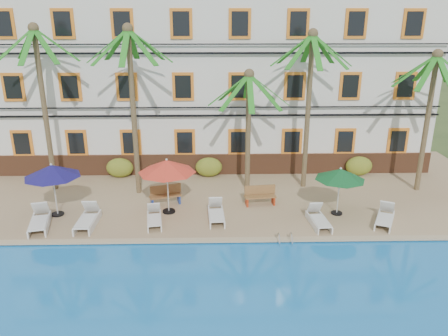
{
  "coord_description": "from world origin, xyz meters",
  "views": [
    {
      "loc": [
        0.15,
        -16.55,
        8.85
      ],
      "look_at": [
        0.6,
        3.0,
        2.0
      ],
      "focal_mm": 35.0,
      "sensor_mm": 36.0,
      "label": 1
    }
  ],
  "objects_px": {
    "palm_b": "(132,89)",
    "lounger_f": "(385,217)",
    "palm_e": "(430,102)",
    "umbrella_red": "(167,167)",
    "palm_d": "(309,90)",
    "lounger_a": "(40,220)",
    "bench_right": "(260,195)",
    "bench_left": "(165,195)",
    "palm_c": "(248,113)",
    "umbrella_green": "(340,174)",
    "lounger_c": "(154,218)",
    "umbrella_blue": "(52,171)",
    "lounger_e": "(318,219)",
    "lounger_b": "(88,219)",
    "lounger_d": "(216,213)",
    "pool_ladder": "(285,241)",
    "palm_a": "(42,88)"
  },
  "relations": [
    {
      "from": "lounger_c",
      "to": "lounger_b",
      "type": "bearing_deg",
      "value": -177.62
    },
    {
      "from": "bench_right",
      "to": "bench_left",
      "type": "bearing_deg",
      "value": 178.0
    },
    {
      "from": "umbrella_red",
      "to": "lounger_e",
      "type": "xyz_separation_m",
      "value": [
        6.61,
        -1.44,
        -1.95
      ]
    },
    {
      "from": "lounger_b",
      "to": "pool_ladder",
      "type": "height_order",
      "value": "lounger_b"
    },
    {
      "from": "palm_d",
      "to": "bench_right",
      "type": "bearing_deg",
      "value": -138.02
    },
    {
      "from": "lounger_b",
      "to": "lounger_e",
      "type": "distance_m",
      "value": 9.99
    },
    {
      "from": "palm_e",
      "to": "lounger_d",
      "type": "relative_size",
      "value": 3.71
    },
    {
      "from": "palm_b",
      "to": "palm_c",
      "type": "height_order",
      "value": "palm_b"
    },
    {
      "from": "palm_d",
      "to": "umbrella_green",
      "type": "relative_size",
      "value": 3.56
    },
    {
      "from": "palm_d",
      "to": "lounger_b",
      "type": "bearing_deg",
      "value": -156.82
    },
    {
      "from": "lounger_f",
      "to": "lounger_d",
      "type": "bearing_deg",
      "value": 175.42
    },
    {
      "from": "lounger_b",
      "to": "umbrella_green",
      "type": "bearing_deg",
      "value": 4.72
    },
    {
      "from": "palm_c",
      "to": "lounger_b",
      "type": "distance_m",
      "value": 9.06
    },
    {
      "from": "palm_b",
      "to": "umbrella_green",
      "type": "height_order",
      "value": "palm_b"
    },
    {
      "from": "lounger_e",
      "to": "palm_e",
      "type": "bearing_deg",
      "value": 32.86
    },
    {
      "from": "lounger_e",
      "to": "lounger_c",
      "type": "bearing_deg",
      "value": 177.71
    },
    {
      "from": "lounger_e",
      "to": "pool_ladder",
      "type": "distance_m",
      "value": 2.23
    },
    {
      "from": "palm_d",
      "to": "palm_e",
      "type": "bearing_deg",
      "value": -6.12
    },
    {
      "from": "umbrella_blue",
      "to": "pool_ladder",
      "type": "xyz_separation_m",
      "value": [
        9.97,
        -2.69,
        -2.12
      ]
    },
    {
      "from": "pool_ladder",
      "to": "palm_e",
      "type": "bearing_deg",
      "value": 34.69
    },
    {
      "from": "palm_b",
      "to": "pool_ladder",
      "type": "relative_size",
      "value": 11.15
    },
    {
      "from": "palm_c",
      "to": "palm_e",
      "type": "bearing_deg",
      "value": -1.83
    },
    {
      "from": "lounger_c",
      "to": "pool_ladder",
      "type": "relative_size",
      "value": 2.38
    },
    {
      "from": "umbrella_red",
      "to": "lounger_a",
      "type": "xyz_separation_m",
      "value": [
        -5.38,
        -1.4,
        -1.91
      ]
    },
    {
      "from": "lounger_f",
      "to": "pool_ladder",
      "type": "height_order",
      "value": "lounger_f"
    },
    {
      "from": "palm_b",
      "to": "umbrella_red",
      "type": "xyz_separation_m",
      "value": [
        1.77,
        -2.43,
        -3.05
      ]
    },
    {
      "from": "lounger_b",
      "to": "lounger_d",
      "type": "distance_m",
      "value": 5.58
    },
    {
      "from": "lounger_a",
      "to": "lounger_e",
      "type": "height_order",
      "value": "lounger_a"
    },
    {
      "from": "lounger_f",
      "to": "bench_right",
      "type": "distance_m",
      "value": 5.69
    },
    {
      "from": "umbrella_blue",
      "to": "lounger_c",
      "type": "relative_size",
      "value": 1.4
    },
    {
      "from": "umbrella_blue",
      "to": "umbrella_red",
      "type": "xyz_separation_m",
      "value": [
        5.04,
        0.19,
        0.11
      ]
    },
    {
      "from": "palm_d",
      "to": "palm_c",
      "type": "bearing_deg",
      "value": -173.54
    },
    {
      "from": "lounger_d",
      "to": "palm_a",
      "type": "bearing_deg",
      "value": 155.54
    },
    {
      "from": "bench_left",
      "to": "palm_c",
      "type": "bearing_deg",
      "value": 23.77
    },
    {
      "from": "palm_b",
      "to": "lounger_a",
      "type": "xyz_separation_m",
      "value": [
        -3.61,
        -3.83,
        -4.97
      ]
    },
    {
      "from": "palm_c",
      "to": "lounger_c",
      "type": "bearing_deg",
      "value": -137.97
    },
    {
      "from": "umbrella_green",
      "to": "pool_ladder",
      "type": "relative_size",
      "value": 3.04
    },
    {
      "from": "umbrella_blue",
      "to": "pool_ladder",
      "type": "bearing_deg",
      "value": -15.12
    },
    {
      "from": "palm_c",
      "to": "lounger_d",
      "type": "bearing_deg",
      "value": -114.79
    },
    {
      "from": "palm_b",
      "to": "lounger_f",
      "type": "xyz_separation_m",
      "value": [
        11.31,
        -3.81,
        -4.99
      ]
    },
    {
      "from": "palm_e",
      "to": "umbrella_red",
      "type": "height_order",
      "value": "palm_e"
    },
    {
      "from": "palm_d",
      "to": "umbrella_red",
      "type": "xyz_separation_m",
      "value": [
        -6.85,
        -3.1,
        -2.9
      ]
    },
    {
      "from": "palm_e",
      "to": "umbrella_blue",
      "type": "relative_size",
      "value": 2.87
    },
    {
      "from": "palm_d",
      "to": "lounger_a",
      "type": "height_order",
      "value": "palm_d"
    },
    {
      "from": "palm_c",
      "to": "lounger_c",
      "type": "height_order",
      "value": "palm_c"
    },
    {
      "from": "palm_b",
      "to": "lounger_d",
      "type": "xyz_separation_m",
      "value": [
        3.95,
        -3.22,
        -4.99
      ]
    },
    {
      "from": "palm_b",
      "to": "umbrella_red",
      "type": "relative_size",
      "value": 3.18
    },
    {
      "from": "palm_d",
      "to": "lounger_e",
      "type": "height_order",
      "value": "palm_d"
    },
    {
      "from": "palm_d",
      "to": "umbrella_blue",
      "type": "xyz_separation_m",
      "value": [
        -11.89,
        -3.29,
        -3.01
      ]
    },
    {
      "from": "umbrella_blue",
      "to": "lounger_c",
      "type": "xyz_separation_m",
      "value": [
        4.52,
        -0.97,
        -1.86
      ]
    }
  ]
}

